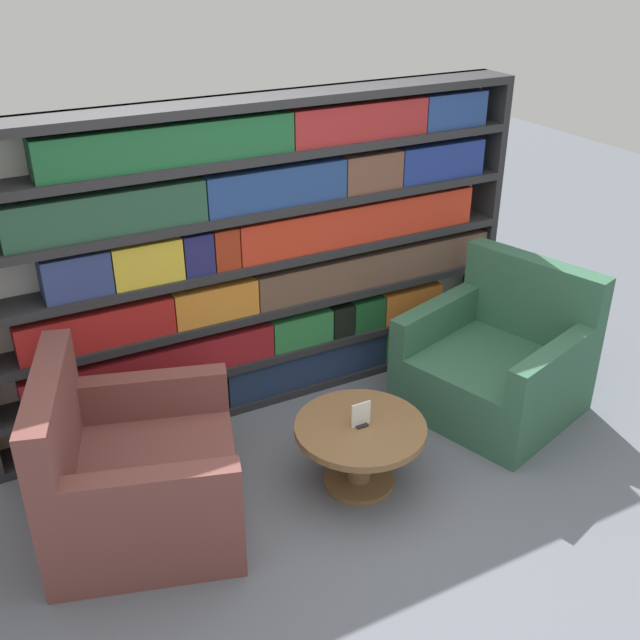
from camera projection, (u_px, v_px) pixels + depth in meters
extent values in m
plane|color=slate|center=(378.00, 523.00, 3.88)|extent=(14.00, 14.00, 0.00)
cube|color=silver|center=(253.00, 252.00, 4.62)|extent=(3.41, 0.05, 1.92)
cube|color=#262628|center=(481.00, 215.00, 5.22)|extent=(0.05, 0.30, 1.92)
cube|color=#262628|center=(267.00, 389.00, 4.96)|extent=(3.31, 0.30, 0.05)
cube|color=#262628|center=(265.00, 351.00, 4.82)|extent=(3.31, 0.30, 0.05)
cube|color=#262628|center=(263.00, 306.00, 4.67)|extent=(3.31, 0.30, 0.05)
cube|color=#262628|center=(261.00, 259.00, 4.52)|extent=(3.31, 0.30, 0.05)
cube|color=#262628|center=(259.00, 209.00, 4.37)|extent=(3.31, 0.30, 0.05)
cube|color=#262628|center=(257.00, 155.00, 4.23)|extent=(3.31, 0.30, 0.05)
cube|color=#262628|center=(255.00, 101.00, 4.09)|extent=(3.31, 0.30, 0.05)
cube|color=orange|center=(81.00, 423.00, 4.37)|extent=(0.51, 0.20, 0.24)
cube|color=gold|center=(138.00, 407.00, 4.51)|extent=(0.16, 0.20, 0.24)
cube|color=black|center=(188.00, 394.00, 4.64)|extent=(0.46, 0.20, 0.24)
cube|color=#1E2E4E|center=(304.00, 362.00, 4.98)|extent=(1.15, 0.20, 0.24)
cube|color=#24763A|center=(407.00, 335.00, 5.32)|extent=(0.48, 0.20, 0.24)
cube|color=maroon|center=(152.00, 363.00, 4.43)|extent=(1.50, 0.20, 0.21)
cube|color=#2B793E|center=(298.00, 327.00, 4.83)|extent=(0.42, 0.20, 0.21)
cube|color=black|center=(337.00, 317.00, 4.95)|extent=(0.15, 0.20, 0.21)
cube|color=#1A5528|center=(363.00, 311.00, 5.04)|extent=(0.23, 0.20, 0.21)
cube|color=orange|center=(407.00, 300.00, 5.18)|extent=(0.45, 0.20, 0.21)
cube|color=#A51D1B|center=(95.00, 325.00, 4.16)|extent=(0.86, 0.20, 0.22)
cube|color=orange|center=(213.00, 300.00, 4.45)|extent=(0.51, 0.20, 0.22)
cube|color=brown|center=(373.00, 265.00, 4.92)|extent=(1.71, 0.20, 0.22)
cube|color=navy|center=(75.00, 273.00, 3.98)|extent=(0.36, 0.20, 0.24)
cube|color=gold|center=(145.00, 260.00, 4.14)|extent=(0.39, 0.20, 0.24)
cube|color=navy|center=(194.00, 251.00, 4.26)|extent=(0.17, 0.20, 0.24)
cube|color=maroon|center=(222.00, 245.00, 4.33)|extent=(0.15, 0.20, 0.24)
cube|color=red|center=(357.00, 220.00, 4.71)|extent=(1.64, 0.20, 0.24)
cube|color=#254B35|center=(105.00, 211.00, 3.92)|extent=(1.07, 0.20, 0.23)
cube|color=navy|center=(273.00, 185.00, 4.33)|extent=(0.87, 0.20, 0.23)
cube|color=brown|center=(368.00, 170.00, 4.59)|extent=(0.39, 0.20, 0.23)
cube|color=navy|center=(436.00, 159.00, 4.80)|extent=(0.62, 0.20, 0.23)
cube|color=#1B552E|center=(167.00, 143.00, 3.93)|extent=(1.39, 0.20, 0.21)
cube|color=maroon|center=(356.00, 120.00, 4.41)|extent=(0.89, 0.20, 0.21)
cube|color=navy|center=(449.00, 109.00, 4.69)|extent=(0.45, 0.20, 0.21)
cube|color=brown|center=(147.00, 491.00, 3.80)|extent=(1.15, 1.18, 0.39)
cube|color=brown|center=(53.00, 426.00, 3.53)|extent=(0.41, 0.95, 0.53)
cube|color=brown|center=(154.00, 495.00, 3.31)|extent=(0.77, 0.34, 0.24)
cube|color=brown|center=(155.00, 394.00, 4.03)|extent=(0.77, 0.34, 0.24)
cube|color=#336047|center=(491.00, 382.00, 4.73)|extent=(1.15, 1.18, 0.39)
cube|color=#336047|center=(533.00, 297.00, 4.76)|extent=(0.41, 0.95, 0.53)
cube|color=#336047|center=(435.00, 320.00, 4.80)|extent=(0.78, 0.34, 0.24)
cube|color=#336047|center=(551.00, 367.00, 4.28)|extent=(0.78, 0.34, 0.24)
cylinder|color=brown|center=(360.00, 457.00, 4.08)|extent=(0.13, 0.13, 0.35)
cylinder|color=brown|center=(359.00, 480.00, 4.15)|extent=(0.39, 0.39, 0.03)
cylinder|color=brown|center=(360.00, 428.00, 3.99)|extent=(0.71, 0.71, 0.04)
cube|color=black|center=(361.00, 424.00, 3.98)|extent=(0.07, 0.06, 0.01)
cube|color=silver|center=(361.00, 414.00, 3.95)|extent=(0.11, 0.01, 0.14)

